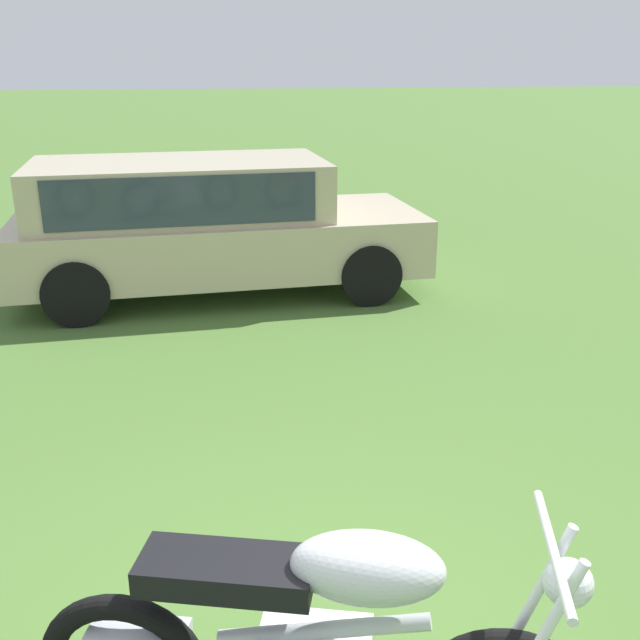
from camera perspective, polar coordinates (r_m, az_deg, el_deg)
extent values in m
cylinder|color=silver|center=(2.81, 15.63, -20.94)|extent=(0.27, 0.11, 0.73)
cylinder|color=#B7BABF|center=(2.77, 0.18, -22.82)|extent=(0.74, 0.26, 0.22)
ellipsoid|color=#B7BABF|center=(2.58, 3.68, -18.54)|extent=(0.57, 0.39, 0.24)
cube|color=black|center=(2.68, -7.23, -18.65)|extent=(0.64, 0.40, 0.10)
cube|color=#B7BABF|center=(2.98, -13.90, -22.81)|extent=(0.40, 0.27, 0.08)
cylinder|color=silver|center=(2.55, 17.54, -16.58)|extent=(0.21, 0.62, 0.03)
sphere|color=silver|center=(2.63, 18.61, -18.67)|extent=(0.20, 0.20, 0.16)
cube|color=#BCAD8C|center=(8.14, -7.70, 6.01)|extent=(4.42, 2.03, 0.60)
cube|color=#BCAD8C|center=(8.00, -10.78, 9.85)|extent=(3.12, 1.77, 0.60)
cube|color=#2D3842|center=(8.00, -10.79, 10.00)|extent=(2.67, 1.78, 0.48)
cylinder|color=black|center=(9.20, 1.02, 6.31)|extent=(0.65, 0.26, 0.64)
cylinder|color=black|center=(7.68, 3.87, 3.53)|extent=(0.65, 0.26, 0.64)
cylinder|color=black|center=(9.00, -17.43, 5.09)|extent=(0.65, 0.26, 0.64)
cylinder|color=black|center=(7.43, -18.30, 2.01)|extent=(0.65, 0.26, 0.64)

